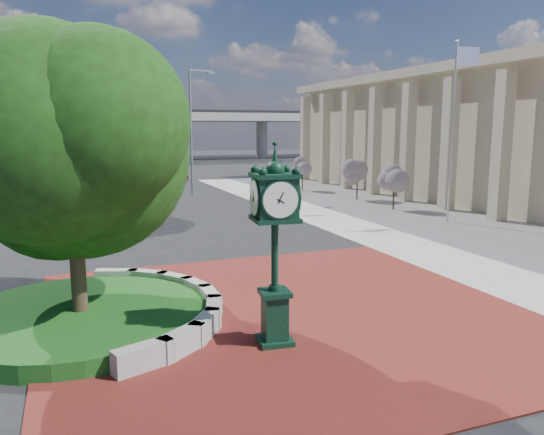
{
  "coord_description": "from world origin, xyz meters",
  "views": [
    {
      "loc": [
        -5.06,
        -13.09,
        4.72
      ],
      "look_at": [
        0.53,
        1.5,
        2.1
      ],
      "focal_mm": 35.0,
      "sensor_mm": 36.0,
      "label": 1
    }
  ],
  "objects_px": {
    "street_lamp_far": "(100,129)",
    "street_lamp_near": "(193,122)",
    "post_clock": "(275,238)",
    "parked_car": "(172,172)",
    "flagpole_b": "(452,131)"
  },
  "relations": [
    {
      "from": "street_lamp_far",
      "to": "street_lamp_near",
      "type": "bearing_deg",
      "value": -70.12
    },
    {
      "from": "post_clock",
      "to": "parked_car",
      "type": "bearing_deg",
      "value": 82.75
    },
    {
      "from": "flagpole_b",
      "to": "street_lamp_far",
      "type": "bearing_deg",
      "value": 115.46
    },
    {
      "from": "street_lamp_far",
      "to": "post_clock",
      "type": "bearing_deg",
      "value": -88.58
    },
    {
      "from": "street_lamp_near",
      "to": "parked_car",
      "type": "bearing_deg",
      "value": 87.2
    },
    {
      "from": "post_clock",
      "to": "street_lamp_near",
      "type": "xyz_separation_m",
      "value": [
        4.43,
        27.34,
        2.76
      ]
    },
    {
      "from": "post_clock",
      "to": "flagpole_b",
      "type": "relative_size",
      "value": 0.49
    },
    {
      "from": "post_clock",
      "to": "flagpole_b",
      "type": "xyz_separation_m",
      "value": [
        13.82,
        11.25,
        2.18
      ]
    },
    {
      "from": "post_clock",
      "to": "street_lamp_near",
      "type": "distance_m",
      "value": 27.83
    },
    {
      "from": "post_clock",
      "to": "street_lamp_near",
      "type": "height_order",
      "value": "street_lamp_near"
    },
    {
      "from": "parked_car",
      "to": "flagpole_b",
      "type": "distance_m",
      "value": 29.82
    },
    {
      "from": "post_clock",
      "to": "street_lamp_near",
      "type": "bearing_deg",
      "value": 80.8
    },
    {
      "from": "street_lamp_near",
      "to": "street_lamp_far",
      "type": "relative_size",
      "value": 1.1
    },
    {
      "from": "parked_car",
      "to": "street_lamp_far",
      "type": "relative_size",
      "value": 0.51
    },
    {
      "from": "flagpole_b",
      "to": "street_lamp_far",
      "type": "distance_m",
      "value": 34.61
    }
  ]
}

